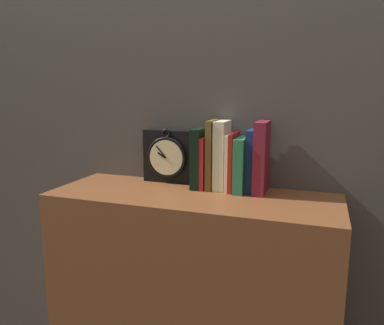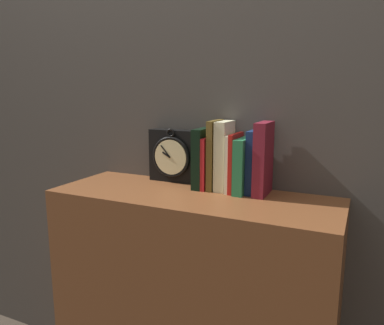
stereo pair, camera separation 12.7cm
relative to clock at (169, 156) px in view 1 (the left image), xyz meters
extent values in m
cube|color=#47423D|center=(0.14, 0.06, 0.27)|extent=(6.00, 0.05, 2.60)
cube|color=brown|center=(0.14, -0.14, -0.57)|extent=(1.00, 0.36, 0.93)
cube|color=black|center=(0.00, 0.01, 0.00)|extent=(0.20, 0.05, 0.20)
torus|color=black|center=(0.00, -0.02, 0.00)|extent=(0.16, 0.01, 0.16)
cylinder|color=beige|center=(0.00, -0.03, 0.00)|extent=(0.13, 0.01, 0.13)
cube|color=black|center=(-0.02, -0.03, 0.01)|extent=(0.04, 0.00, 0.02)
cube|color=black|center=(-0.02, -0.03, 0.02)|extent=(0.04, 0.00, 0.05)
torus|color=black|center=(0.00, -0.02, 0.09)|extent=(0.03, 0.01, 0.03)
cube|color=black|center=(0.13, -0.03, 0.01)|extent=(0.04, 0.12, 0.22)
cube|color=red|center=(0.16, -0.03, -0.01)|extent=(0.02, 0.12, 0.19)
cube|color=brown|center=(0.18, -0.03, 0.02)|extent=(0.02, 0.12, 0.25)
cube|color=beige|center=(0.22, -0.03, 0.02)|extent=(0.04, 0.12, 0.25)
cube|color=beige|center=(0.25, -0.03, 0.00)|extent=(0.01, 0.13, 0.20)
cube|color=#B41812|center=(0.26, -0.03, 0.00)|extent=(0.01, 0.13, 0.21)
cube|color=#267444|center=(0.29, -0.04, -0.01)|extent=(0.04, 0.14, 0.19)
cube|color=navy|center=(0.33, -0.03, 0.01)|extent=(0.03, 0.11, 0.22)
cube|color=maroon|center=(0.36, -0.04, 0.02)|extent=(0.04, 0.13, 0.25)
camera|label=1|loc=(0.55, -1.31, 0.25)|focal=35.00mm
camera|label=2|loc=(0.67, -1.27, 0.25)|focal=35.00mm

